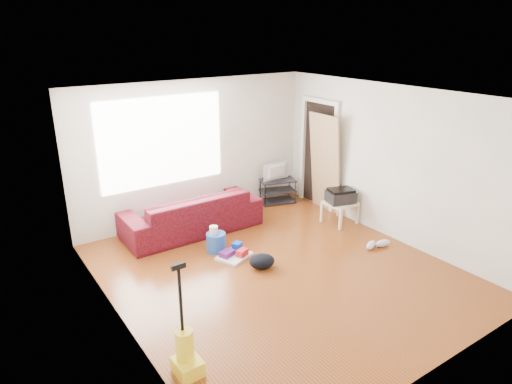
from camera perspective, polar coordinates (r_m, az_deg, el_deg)
room at (r=6.32m, az=2.70°, el=0.78°), size 4.51×5.01×2.51m
sofa at (r=7.99m, az=-7.93°, el=-4.83°), size 2.35×0.92×0.69m
tv_stand at (r=9.11m, az=2.71°, el=0.17°), size 0.77×0.58×0.47m
tv at (r=8.98m, az=2.75°, el=2.55°), size 0.58×0.08×0.34m
side_table at (r=8.24m, az=10.46°, el=-1.65°), size 0.52×0.52×0.40m
printer at (r=8.18m, az=10.54°, el=-0.47°), size 0.54×0.47×0.24m
bucket at (r=7.27m, az=-4.97°, el=-7.34°), size 0.39×0.39×0.30m
toilet_paper at (r=7.18m, az=-5.28°, el=-5.83°), size 0.13×0.13×0.12m
cleaning_tray at (r=7.05m, az=-2.71°, el=-7.71°), size 0.60×0.55×0.18m
backpack at (r=6.78m, az=0.74°, el=-9.42°), size 0.45×0.40×0.21m
sneakers at (r=7.58m, az=14.88°, el=-6.32°), size 0.50×0.26×0.11m
vacuum at (r=4.92m, az=-8.73°, el=-19.34°), size 0.26×0.30×1.23m
door_panel at (r=8.90m, az=8.31°, el=-2.18°), size 0.23×0.74×1.85m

